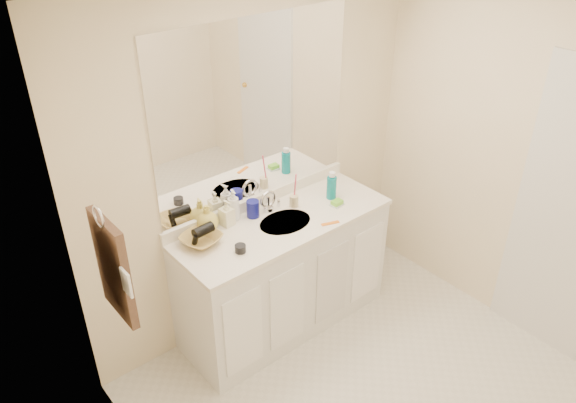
# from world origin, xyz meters

# --- Properties ---
(ceiling) EXTENTS (2.60, 2.60, 0.02)m
(ceiling) POSITION_xyz_m (0.00, 0.00, 2.40)
(ceiling) COLOR white
(ceiling) RESTS_ON wall_back
(wall_back) EXTENTS (2.60, 0.02, 2.40)m
(wall_back) POSITION_xyz_m (0.00, 1.30, 1.20)
(wall_back) COLOR #FAE8C4
(wall_back) RESTS_ON floor
(wall_left) EXTENTS (0.02, 2.60, 2.40)m
(wall_left) POSITION_xyz_m (-1.30, 0.00, 1.20)
(wall_left) COLOR #FAE8C4
(wall_left) RESTS_ON floor
(wall_right) EXTENTS (0.02, 2.60, 2.40)m
(wall_right) POSITION_xyz_m (1.30, 0.00, 1.20)
(wall_right) COLOR #FAE8C4
(wall_right) RESTS_ON floor
(vanity_cabinet) EXTENTS (1.50, 0.55, 0.85)m
(vanity_cabinet) POSITION_xyz_m (0.00, 1.02, 0.42)
(vanity_cabinet) COLOR white
(vanity_cabinet) RESTS_ON floor
(countertop) EXTENTS (1.52, 0.57, 0.03)m
(countertop) POSITION_xyz_m (0.00, 1.02, 0.86)
(countertop) COLOR white
(countertop) RESTS_ON vanity_cabinet
(backsplash) EXTENTS (1.52, 0.03, 0.08)m
(backsplash) POSITION_xyz_m (0.00, 1.29, 0.92)
(backsplash) COLOR white
(backsplash) RESTS_ON countertop
(sink_basin) EXTENTS (0.37, 0.37, 0.02)m
(sink_basin) POSITION_xyz_m (0.00, 1.00, 0.87)
(sink_basin) COLOR beige
(sink_basin) RESTS_ON countertop
(faucet) EXTENTS (0.02, 0.02, 0.11)m
(faucet) POSITION_xyz_m (0.00, 1.18, 0.94)
(faucet) COLOR silver
(faucet) RESTS_ON countertop
(mirror) EXTENTS (1.48, 0.01, 1.20)m
(mirror) POSITION_xyz_m (0.00, 1.29, 1.56)
(mirror) COLOR white
(mirror) RESTS_ON wall_back
(blue_mug) EXTENTS (0.09, 0.09, 0.12)m
(blue_mug) POSITION_xyz_m (-0.12, 1.19, 0.94)
(blue_mug) COLOR navy
(blue_mug) RESTS_ON countertop
(tan_cup) EXTENTS (0.08, 0.08, 0.08)m
(tan_cup) POSITION_xyz_m (0.17, 1.12, 0.92)
(tan_cup) COLOR beige
(tan_cup) RESTS_ON countertop
(toothbrush) EXTENTS (0.02, 0.04, 0.21)m
(toothbrush) POSITION_xyz_m (0.18, 1.12, 1.03)
(toothbrush) COLOR #F13F66
(toothbrush) RESTS_ON tan_cup
(mouthwash_bottle) EXTENTS (0.07, 0.07, 0.16)m
(mouthwash_bottle) POSITION_xyz_m (0.45, 1.04, 0.96)
(mouthwash_bottle) COLOR #0B7F8B
(mouthwash_bottle) RESTS_ON countertop
(soap_dish) EXTENTS (0.09, 0.08, 0.01)m
(soap_dish) POSITION_xyz_m (0.41, 0.94, 0.89)
(soap_dish) COLOR silver
(soap_dish) RESTS_ON countertop
(green_soap) EXTENTS (0.08, 0.06, 0.03)m
(green_soap) POSITION_xyz_m (0.41, 0.94, 0.90)
(green_soap) COLOR #75D133
(green_soap) RESTS_ON soap_dish
(orange_comb) EXTENTS (0.13, 0.07, 0.01)m
(orange_comb) POSITION_xyz_m (0.21, 0.80, 0.88)
(orange_comb) COLOR orange
(orange_comb) RESTS_ON countertop
(dark_jar) EXTENTS (0.07, 0.07, 0.05)m
(dark_jar) POSITION_xyz_m (-0.42, 0.92, 0.90)
(dark_jar) COLOR black
(dark_jar) RESTS_ON countertop
(soap_bottle_white) EXTENTS (0.10, 0.10, 0.22)m
(soap_bottle_white) POSITION_xyz_m (-0.24, 1.25, 0.99)
(soap_bottle_white) COLOR white
(soap_bottle_white) RESTS_ON countertop
(soap_bottle_cream) EXTENTS (0.09, 0.09, 0.18)m
(soap_bottle_cream) POSITION_xyz_m (-0.31, 1.22, 0.97)
(soap_bottle_cream) COLOR #F5F1C7
(soap_bottle_cream) RESTS_ON countertop
(soap_bottle_yellow) EXTENTS (0.18, 0.18, 0.18)m
(soap_bottle_yellow) POSITION_xyz_m (-0.44, 1.25, 0.97)
(soap_bottle_yellow) COLOR #D5C553
(soap_bottle_yellow) RESTS_ON countertop
(wicker_basket) EXTENTS (0.30, 0.30, 0.06)m
(wicker_basket) POSITION_xyz_m (-0.56, 1.15, 0.91)
(wicker_basket) COLOR tan
(wicker_basket) RESTS_ON countertop
(hair_dryer) EXTENTS (0.14, 0.08, 0.07)m
(hair_dryer) POSITION_xyz_m (-0.54, 1.15, 0.97)
(hair_dryer) COLOR black
(hair_dryer) RESTS_ON wicker_basket
(towel_ring) EXTENTS (0.01, 0.11, 0.11)m
(towel_ring) POSITION_xyz_m (-1.27, 0.77, 1.55)
(towel_ring) COLOR silver
(towel_ring) RESTS_ON wall_left
(hand_towel) EXTENTS (0.04, 0.32, 0.55)m
(hand_towel) POSITION_xyz_m (-1.25, 0.77, 1.25)
(hand_towel) COLOR #37261D
(hand_towel) RESTS_ON towel_ring
(switch_plate) EXTENTS (0.01, 0.08, 0.13)m
(switch_plate) POSITION_xyz_m (-1.27, 0.57, 1.30)
(switch_plate) COLOR white
(switch_plate) RESTS_ON wall_left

